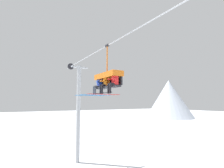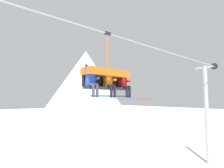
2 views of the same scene
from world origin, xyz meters
The scene contains 7 objects.
mountain_peak_west centered at (-33.87, 41.41, 6.34)m, with size 15.69×15.69×12.68m.
lift_tower_near centered at (-8.00, -0.02, 4.52)m, with size 0.36×1.88×8.72m.
lift_cable centered at (1.32, -0.80, 8.44)m, with size 20.64×0.05×0.05m.
chairlift_chair centered at (-1.27, -0.73, 6.58)m, with size 2.16×0.74×2.79m.
skier_blue centered at (-2.15, -0.94, 6.30)m, with size 0.48×1.70×1.34m.
skier_orange centered at (-1.27, -0.95, 6.28)m, with size 0.46×1.70×1.23m.
skier_red centered at (-0.40, -0.95, 6.28)m, with size 0.46×1.70×1.23m.
Camera 1 is at (7.15, -5.49, 5.24)m, focal length 28.00 mm.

